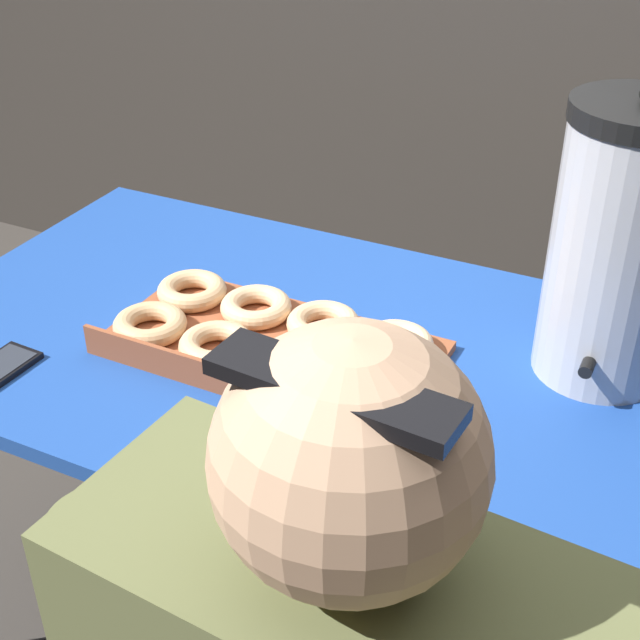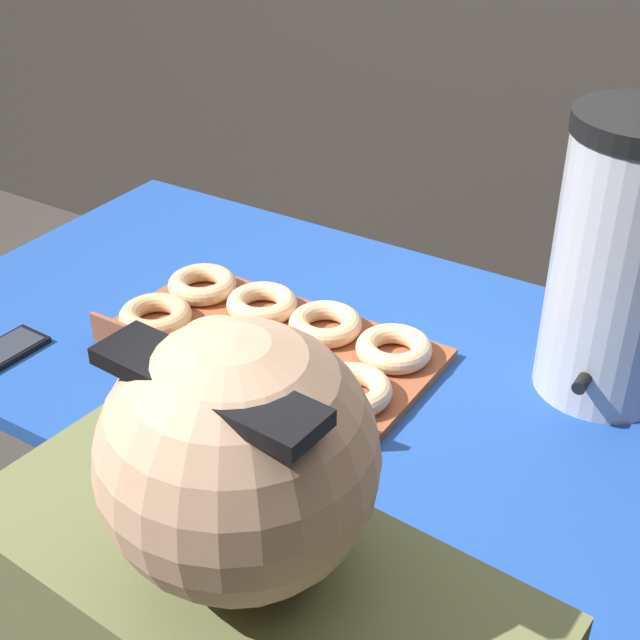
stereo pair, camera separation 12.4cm
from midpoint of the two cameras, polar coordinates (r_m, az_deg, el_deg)
The scene contains 3 objects.
folding_table at distance 1.47m, azimuth -1.36°, elevation -3.79°, with size 1.47×0.80×0.74m.
donut_box at distance 1.45m, azimuth -5.66°, elevation -1.36°, with size 0.55×0.29×0.05m.
coffee_urn at distance 1.36m, azimuth 16.17°, elevation 4.51°, with size 0.21×0.23×0.46m.
Camera 1 is at (0.50, -1.09, 1.56)m, focal length 50.00 mm.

